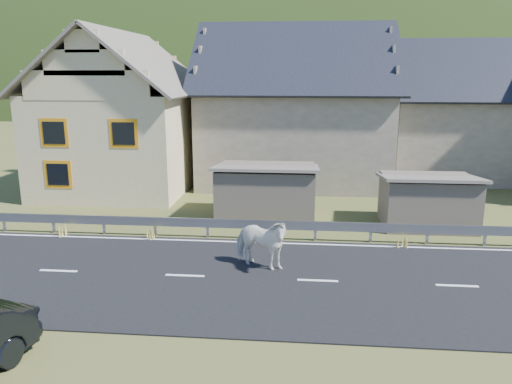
# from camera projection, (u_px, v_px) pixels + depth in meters

# --- Properties ---
(ground) EXTENTS (160.00, 160.00, 0.00)m
(ground) POSITION_uv_depth(u_px,v_px,m) (318.00, 282.00, 14.75)
(ground) COLOR #404D1F
(ground) RESTS_ON ground
(road) EXTENTS (60.00, 7.00, 0.04)m
(road) POSITION_uv_depth(u_px,v_px,m) (318.00, 281.00, 14.75)
(road) COLOR black
(road) RESTS_ON ground
(lane_markings) EXTENTS (60.00, 6.60, 0.01)m
(lane_markings) POSITION_uv_depth(u_px,v_px,m) (318.00, 280.00, 14.74)
(lane_markings) COLOR silver
(lane_markings) RESTS_ON road
(guardrail) EXTENTS (28.10, 0.09, 0.75)m
(guardrail) POSITION_uv_depth(u_px,v_px,m) (315.00, 226.00, 18.18)
(guardrail) COLOR #93969B
(guardrail) RESTS_ON ground
(shed_left) EXTENTS (4.30, 3.30, 2.40)m
(shed_left) POSITION_uv_depth(u_px,v_px,m) (266.00, 193.00, 20.96)
(shed_left) COLOR #6D6150
(shed_left) RESTS_ON ground
(shed_right) EXTENTS (3.80, 2.90, 2.20)m
(shed_right) POSITION_uv_depth(u_px,v_px,m) (428.00, 202.00, 19.92)
(shed_right) COLOR #6D6150
(shed_right) RESTS_ON ground
(house_cream) EXTENTS (7.80, 9.80, 8.30)m
(house_cream) POSITION_uv_depth(u_px,v_px,m) (123.00, 105.00, 26.24)
(house_cream) COLOR beige
(house_cream) RESTS_ON ground
(house_stone_a) EXTENTS (10.80, 9.80, 8.90)m
(house_stone_a) POSITION_uv_depth(u_px,v_px,m) (295.00, 97.00, 28.27)
(house_stone_a) COLOR gray
(house_stone_a) RESTS_ON ground
(house_stone_b) EXTENTS (9.80, 8.80, 8.10)m
(house_stone_b) POSITION_uv_depth(u_px,v_px,m) (465.00, 103.00, 29.40)
(house_stone_b) COLOR gray
(house_stone_b) RESTS_ON ground
(mountain) EXTENTS (440.00, 280.00, 260.00)m
(mountain) POSITION_uv_depth(u_px,v_px,m) (317.00, 141.00, 193.21)
(mountain) COLOR #243B17
(mountain) RESTS_ON ground
(conifer_patch) EXTENTS (76.00, 50.00, 28.00)m
(conifer_patch) POSITION_uv_depth(u_px,v_px,m) (86.00, 72.00, 124.77)
(conifer_patch) COLOR black
(conifer_patch) RESTS_ON ground
(horse) EXTENTS (1.63, 2.17, 1.67)m
(horse) POSITION_uv_depth(u_px,v_px,m) (260.00, 243.00, 15.53)
(horse) COLOR silver
(horse) RESTS_ON road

